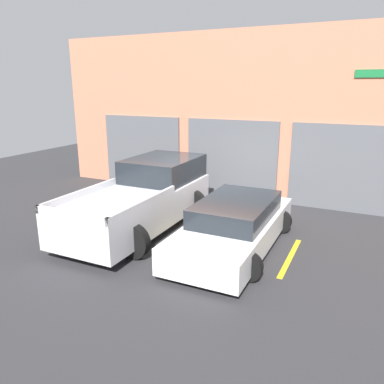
{
  "coord_description": "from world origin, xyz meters",
  "views": [
    {
      "loc": [
        4.08,
        -9.17,
        3.79
      ],
      "look_at": [
        0.0,
        -0.61,
        1.1
      ],
      "focal_mm": 35.0,
      "sensor_mm": 36.0,
      "label": 1
    }
  ],
  "objects": [
    {
      "name": "pickup_truck",
      "position": [
        -1.37,
        -0.81,
        0.83
      ],
      "size": [
        2.56,
        5.07,
        1.76
      ],
      "color": "silver",
      "rests_on": "ground"
    },
    {
      "name": "shophouse_building",
      "position": [
        -0.01,
        3.29,
        2.72
      ],
      "size": [
        14.22,
        0.68,
        5.57
      ],
      "color": "#D17A5B",
      "rests_on": "ground"
    },
    {
      "name": "ground_plane",
      "position": [
        0.0,
        0.0,
        0.0
      ],
      "size": [
        28.0,
        28.0,
        0.0
      ],
      "primitive_type": "plane",
      "color": "#2D2D30"
    },
    {
      "name": "parking_stripe_left",
      "position": [
        0.0,
        -1.11,
        0.0
      ],
      "size": [
        0.12,
        2.2,
        0.01
      ],
      "primitive_type": "cube",
      "color": "gold",
      "rests_on": "ground"
    },
    {
      "name": "parking_stripe_centre",
      "position": [
        2.74,
        -1.11,
        0.0
      ],
      "size": [
        0.12,
        2.2,
        0.01
      ],
      "primitive_type": "cube",
      "color": "gold",
      "rests_on": "ground"
    },
    {
      "name": "sedan_white",
      "position": [
        1.37,
        -1.08,
        0.56
      ],
      "size": [
        2.19,
        4.63,
        1.17
      ],
      "color": "white",
      "rests_on": "ground"
    },
    {
      "name": "parking_stripe_far_left",
      "position": [
        -2.74,
        -1.11,
        0.0
      ],
      "size": [
        0.12,
        2.2,
        0.01
      ],
      "primitive_type": "cube",
      "color": "gold",
      "rests_on": "ground"
    }
  ]
}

